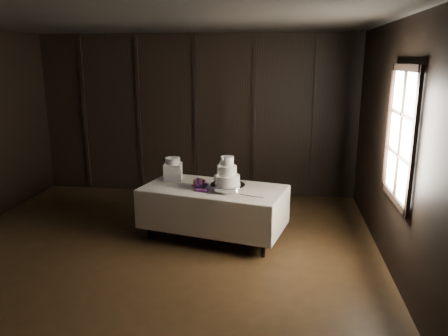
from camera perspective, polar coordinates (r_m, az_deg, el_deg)
room at (r=4.97m, az=-11.83°, el=1.77°), size 6.08×7.08×3.08m
window at (r=5.30m, az=22.12°, el=3.99°), size 0.06×1.16×1.56m
display_table at (r=6.32m, az=-1.35°, el=-5.54°), size 2.17×1.46×0.76m
cake_stand at (r=6.05m, az=0.49°, el=-2.56°), size 0.53×0.53×0.09m
wedding_cake at (r=5.98m, az=0.20°, el=-0.74°), size 0.38×0.33×0.40m
bouquet at (r=6.14m, az=-3.19°, el=-2.16°), size 0.35×0.43×0.18m
box_pedestal at (r=6.62m, az=-6.68°, el=-0.48°), size 0.29×0.29×0.25m
small_cake at (r=6.58m, az=-6.72°, el=0.95°), size 0.25×0.25×0.09m
cake_knife at (r=5.83m, az=3.10°, el=-3.62°), size 0.35×0.17×0.01m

